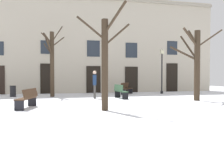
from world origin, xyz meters
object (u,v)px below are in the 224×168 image
(tree_near_facade, at_px, (105,59))
(tree_left_of_center, at_px, (52,61))
(tree_foreground, at_px, (196,61))
(bench_back_to_back_left, at_px, (27,98))
(litter_bin, at_px, (13,91))
(bench_back_to_back_right, at_px, (120,91))
(person_by_shop_door, at_px, (95,83))
(bench_facing_shops, at_px, (126,88))
(streetlamp, at_px, (162,66))

(tree_near_facade, height_order, tree_left_of_center, tree_left_of_center)
(tree_foreground, relative_size, bench_back_to_back_left, 2.30)
(tree_left_of_center, xyz_separation_m, litter_bin, (-2.65, 0.66, -2.13))
(bench_back_to_back_right, bearing_deg, tree_left_of_center, 55.76)
(tree_left_of_center, xyz_separation_m, person_by_shop_door, (2.64, -2.12, -1.51))
(litter_bin, distance_m, person_by_shop_door, 6.01)
(bench_back_to_back_left, relative_size, person_by_shop_door, 1.03)
(bench_facing_shops, xyz_separation_m, bench_back_to_back_right, (-1.54, -3.60, 0.01))
(bench_facing_shops, bearing_deg, bench_back_to_back_right, -162.52)
(bench_facing_shops, xyz_separation_m, bench_back_to_back_left, (-7.08, -7.28, 0.01))
(bench_back_to_back_right, bearing_deg, streetlamp, -56.45)
(tree_foreground, xyz_separation_m, bench_facing_shops, (-2.46, 5.99, -1.88))
(litter_bin, distance_m, bench_facing_shops, 8.46)
(tree_left_of_center, relative_size, person_by_shop_door, 2.74)
(streetlamp, relative_size, person_by_shop_door, 2.04)
(bench_facing_shops, xyz_separation_m, person_by_shop_door, (-3.16, -3.20, 0.56))
(tree_foreground, distance_m, person_by_shop_door, 6.41)
(bench_facing_shops, bearing_deg, tree_foreground, -117.08)
(tree_left_of_center, height_order, person_by_shop_door, tree_left_of_center)
(tree_foreground, height_order, tree_left_of_center, tree_left_of_center)
(litter_bin, xyz_separation_m, bench_back_to_back_left, (1.37, -6.86, 0.08))
(tree_foreground, height_order, bench_facing_shops, tree_foreground)
(tree_foreground, relative_size, bench_facing_shops, 2.93)
(tree_left_of_center, relative_size, streetlamp, 1.34)
(tree_foreground, xyz_separation_m, person_by_shop_door, (-5.62, 2.79, -1.33))
(tree_left_of_center, bearing_deg, bench_back_to_back_left, -101.67)
(tree_near_facade, height_order, streetlamp, tree_near_facade)
(bench_back_to_back_right, xyz_separation_m, person_by_shop_door, (-1.62, 0.40, 0.54))
(tree_near_facade, xyz_separation_m, litter_bin, (-4.68, 8.48, -1.81))
(tree_left_of_center, xyz_separation_m, streetlamp, (8.81, 0.94, -0.27))
(bench_back_to_back_right, xyz_separation_m, bench_back_to_back_left, (-5.54, -3.68, 0.00))
(litter_bin, relative_size, bench_facing_shops, 0.53)
(tree_near_facade, xyz_separation_m, tree_foreground, (6.24, 2.91, 0.14))
(streetlamp, xyz_separation_m, bench_back_to_back_left, (-10.09, -7.14, -1.78))
(tree_left_of_center, height_order, bench_back_to_back_left, tree_left_of_center)
(tree_foreground, bearing_deg, tree_left_of_center, 149.28)
(tree_left_of_center, bearing_deg, person_by_shop_door, -38.73)
(streetlamp, bearing_deg, litter_bin, -178.62)
(person_by_shop_door, bearing_deg, tree_near_facade, -172.79)
(streetlamp, xyz_separation_m, litter_bin, (-11.46, -0.28, -1.86))
(tree_near_facade, height_order, person_by_shop_door, tree_near_facade)
(tree_near_facade, distance_m, bench_facing_shops, 9.82)
(tree_foreground, xyz_separation_m, litter_bin, (-10.91, 5.57, -1.95))
(bench_facing_shops, bearing_deg, litter_bin, 133.41)
(tree_left_of_center, bearing_deg, tree_foreground, -30.72)
(tree_foreground, bearing_deg, bench_back_to_back_right, 149.11)
(streetlamp, xyz_separation_m, bench_facing_shops, (-3.01, 0.14, -1.80))
(tree_near_facade, distance_m, person_by_shop_door, 5.86)
(person_by_shop_door, bearing_deg, bench_back_to_back_left, 149.50)
(tree_left_of_center, distance_m, litter_bin, 3.47)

